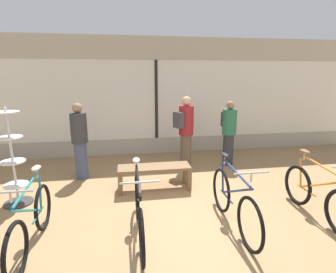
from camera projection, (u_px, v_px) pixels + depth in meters
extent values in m
plane|color=#99754C|center=(185.00, 219.00, 4.11)|extent=(24.00, 24.00, 0.00)
cube|color=#B2A893|center=(157.00, 145.00, 7.56)|extent=(12.00, 0.08, 0.45)
cube|color=silver|center=(156.00, 100.00, 7.26)|extent=(12.00, 0.04, 2.15)
cube|color=#B2A893|center=(156.00, 48.00, 6.94)|extent=(12.00, 0.08, 0.60)
cube|color=black|center=(156.00, 100.00, 7.23)|extent=(0.08, 0.02, 2.15)
torus|color=black|center=(43.00, 207.00, 3.81)|extent=(0.05, 0.66, 0.66)
torus|color=black|center=(16.00, 251.00, 2.86)|extent=(0.05, 0.66, 0.66)
cylinder|color=#1E7A7F|center=(28.00, 210.00, 3.24)|extent=(0.03, 0.93, 0.51)
cylinder|color=#1E7A7F|center=(40.00, 193.00, 3.71)|extent=(0.03, 0.11, 0.49)
cylinder|color=#1E7A7F|center=(26.00, 189.00, 3.20)|extent=(0.03, 0.85, 0.10)
cylinder|color=#1E7A7F|center=(38.00, 215.00, 3.59)|extent=(0.03, 0.45, 0.03)
cylinder|color=#B2B2B7|center=(37.00, 174.00, 3.60)|extent=(0.02, 0.02, 0.14)
ellipsoid|color=#B2A893|center=(36.00, 168.00, 3.59)|extent=(0.11, 0.22, 0.06)
cylinder|color=#B2B2B7|center=(11.00, 197.00, 2.77)|extent=(0.02, 0.02, 0.12)
cylinder|color=#ADADB2|center=(10.00, 192.00, 2.76)|extent=(0.46, 0.02, 0.02)
torus|color=black|center=(137.00, 197.00, 4.10)|extent=(0.04, 0.69, 0.69)
torus|color=black|center=(142.00, 237.00, 3.08)|extent=(0.04, 0.69, 0.69)
cylinder|color=black|center=(139.00, 200.00, 3.50)|extent=(0.03, 1.00, 0.51)
cylinder|color=black|center=(137.00, 184.00, 4.01)|extent=(0.03, 0.11, 0.49)
cylinder|color=black|center=(138.00, 179.00, 3.46)|extent=(0.03, 0.93, 0.10)
cylinder|color=black|center=(138.00, 204.00, 3.87)|extent=(0.03, 0.48, 0.03)
cylinder|color=#B2B2B7|center=(136.00, 165.00, 3.90)|extent=(0.02, 0.02, 0.14)
ellipsoid|color=#B2A893|center=(136.00, 160.00, 3.88)|extent=(0.11, 0.22, 0.06)
cylinder|color=#B2B2B7|center=(140.00, 187.00, 3.00)|extent=(0.02, 0.02, 0.12)
cylinder|color=#ADADB2|center=(140.00, 182.00, 2.98)|extent=(0.46, 0.02, 0.02)
torus|color=black|center=(221.00, 190.00, 4.31)|extent=(0.05, 0.71, 0.71)
torus|color=black|center=(250.00, 224.00, 3.33)|extent=(0.05, 0.71, 0.71)
cylinder|color=navy|center=(236.00, 191.00, 3.73)|extent=(0.03, 0.96, 0.51)
cylinder|color=navy|center=(223.00, 177.00, 4.22)|extent=(0.03, 0.11, 0.49)
cylinder|color=navy|center=(236.00, 172.00, 3.69)|extent=(0.03, 0.88, 0.10)
cylinder|color=navy|center=(226.00, 196.00, 4.09)|extent=(0.03, 0.46, 0.03)
cylinder|color=#B2B2B7|center=(225.00, 160.00, 4.11)|extent=(0.02, 0.02, 0.14)
ellipsoid|color=black|center=(225.00, 155.00, 4.09)|extent=(0.11, 0.22, 0.06)
cylinder|color=#B2B2B7|center=(251.00, 178.00, 3.25)|extent=(0.02, 0.02, 0.12)
cylinder|color=#ADADB2|center=(252.00, 173.00, 3.23)|extent=(0.46, 0.02, 0.02)
torus|color=black|center=(298.00, 185.00, 4.55)|extent=(0.06, 0.69, 0.69)
cylinder|color=orange|center=(322.00, 184.00, 3.98)|extent=(0.03, 0.92, 0.51)
cylinder|color=orange|center=(301.00, 173.00, 4.45)|extent=(0.03, 0.11, 0.49)
cylinder|color=orange|center=(323.00, 167.00, 3.94)|extent=(0.03, 0.85, 0.10)
cylinder|color=orange|center=(306.00, 190.00, 4.33)|extent=(0.03, 0.44, 0.03)
cylinder|color=#B2B2B7|center=(304.00, 156.00, 4.34)|extent=(0.02, 0.02, 0.14)
ellipsoid|color=brown|center=(305.00, 151.00, 4.32)|extent=(0.11, 0.22, 0.06)
cylinder|color=#333333|center=(19.00, 203.00, 4.61)|extent=(0.48, 0.48, 0.03)
cylinder|color=silver|center=(12.00, 157.00, 4.42)|extent=(0.04, 0.04, 1.72)
cylinder|color=white|center=(16.00, 185.00, 4.53)|extent=(0.40, 0.40, 0.02)
cylinder|color=white|center=(13.00, 162.00, 4.44)|extent=(0.40, 0.40, 0.02)
cylinder|color=white|center=(9.00, 137.00, 4.34)|extent=(0.40, 0.40, 0.02)
cylinder|color=white|center=(6.00, 112.00, 4.24)|extent=(0.40, 0.40, 0.02)
cube|color=brown|center=(154.00, 167.00, 5.09)|extent=(1.40, 0.44, 0.05)
cube|color=brown|center=(120.00, 185.00, 4.87)|extent=(0.08, 0.08, 0.43)
cube|color=brown|center=(189.00, 180.00, 5.08)|extent=(0.08, 0.08, 0.43)
cube|color=brown|center=(120.00, 177.00, 5.21)|extent=(0.08, 0.08, 0.43)
cube|color=brown|center=(185.00, 174.00, 5.42)|extent=(0.08, 0.08, 0.43)
cylinder|color=#424C6B|center=(81.00, 161.00, 5.65)|extent=(0.31, 0.31, 0.80)
cylinder|color=#333338|center=(79.00, 128.00, 5.49)|extent=(0.40, 0.40, 0.63)
sphere|color=#9E7051|center=(77.00, 108.00, 5.39)|extent=(0.21, 0.21, 0.21)
cylinder|color=brown|center=(186.00, 152.00, 6.24)|extent=(0.36, 0.36, 0.84)
cylinder|color=maroon|center=(186.00, 120.00, 6.06)|extent=(0.47, 0.47, 0.67)
sphere|color=tan|center=(187.00, 101.00, 5.96)|extent=(0.22, 0.22, 0.22)
cube|color=#38383D|center=(179.00, 120.00, 5.90)|extent=(0.24, 0.28, 0.36)
cylinder|color=#2D2D38|center=(228.00, 149.00, 6.53)|extent=(0.27, 0.27, 0.78)
cylinder|color=#286647|center=(230.00, 122.00, 6.37)|extent=(0.35, 0.35, 0.62)
sphere|color=#9E7051|center=(230.00, 105.00, 6.27)|extent=(0.20, 0.20, 0.20)
cube|color=#38383D|center=(226.00, 119.00, 6.59)|extent=(0.25, 0.15, 0.36)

